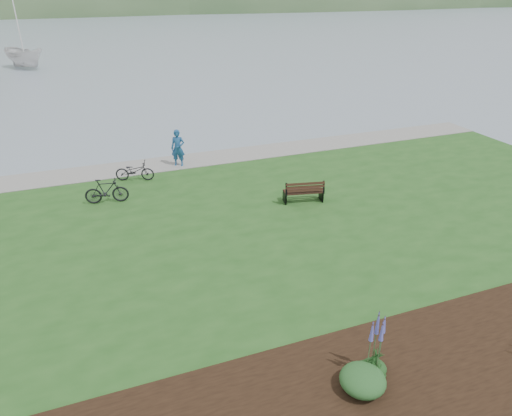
{
  "coord_description": "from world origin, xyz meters",
  "views": [
    {
      "loc": [
        -6.1,
        -15.82,
        8.9
      ],
      "look_at": [
        -0.64,
        -1.39,
        1.3
      ],
      "focal_mm": 32.0,
      "sensor_mm": 36.0,
      "label": 1
    }
  ],
  "objects": [
    {
      "name": "person",
      "position": [
        -1.97,
        6.39,
        1.52
      ],
      "size": [
        0.97,
        0.85,
        2.24
      ],
      "primitive_type": "imported",
      "rotation": [
        0.0,
        0.0,
        -0.42
      ],
      "color": "navy",
      "rests_on": "lawn"
    },
    {
      "name": "shrub_0",
      "position": [
        -1.09,
        -9.52,
        0.71
      ],
      "size": [
        1.08,
        1.08,
        0.54
      ],
      "primitive_type": "ellipsoid",
      "color": "#1E4C21",
      "rests_on": "garden_bed"
    },
    {
      "name": "far_hillside",
      "position": [
        20.0,
        170.0,
        0.0
      ],
      "size": [
        580.0,
        80.0,
        38.0
      ],
      "primitive_type": null,
      "color": "#365731",
      "rests_on": "ground"
    },
    {
      "name": "garden_bed",
      "position": [
        3.0,
        -9.8,
        0.42
      ],
      "size": [
        24.0,
        4.4,
        0.04
      ],
      "primitive_type": "cube",
      "color": "black",
      "rests_on": "lawn"
    },
    {
      "name": "bicycle_b",
      "position": [
        -5.79,
        3.09,
        0.95
      ],
      "size": [
        0.82,
        1.88,
        1.1
      ],
      "primitive_type": "imported",
      "rotation": [
        0.0,
        0.0,
        1.41
      ],
      "color": "black",
      "rests_on": "lawn"
    },
    {
      "name": "lawn",
      "position": [
        0.0,
        -2.0,
        0.2
      ],
      "size": [
        34.0,
        20.0,
        0.4
      ],
      "primitive_type": "cube",
      "color": "#214E1B",
      "rests_on": "ground"
    },
    {
      "name": "ground",
      "position": [
        0.0,
        0.0,
        0.0
      ],
      "size": [
        600.0,
        600.0,
        0.0
      ],
      "primitive_type": "plane",
      "color": "gray",
      "rests_on": "ground"
    },
    {
      "name": "bicycle_a",
      "position": [
        -4.35,
        5.22,
        0.88
      ],
      "size": [
        1.18,
        1.94,
        0.96
      ],
      "primitive_type": "imported",
      "rotation": [
        0.0,
        0.0,
        1.25
      ],
      "color": "black",
      "rests_on": "lawn"
    },
    {
      "name": "park_bench",
      "position": [
        2.13,
        0.14,
        0.92
      ],
      "size": [
        1.78,
        1.02,
        1.04
      ],
      "rotation": [
        0.0,
        0.0,
        -0.21
      ],
      "color": "black",
      "rests_on": "lawn"
    },
    {
      "name": "shoreline_path",
      "position": [
        0.0,
        6.9,
        0.42
      ],
      "size": [
        34.0,
        2.2,
        0.03
      ],
      "primitive_type": "cube",
      "color": "gray",
      "rests_on": "lawn"
    },
    {
      "name": "echium_4",
      "position": [
        -0.56,
        -9.2,
        1.28
      ],
      "size": [
        0.62,
        0.62,
        2.09
      ],
      "color": "#143915",
      "rests_on": "garden_bed"
    },
    {
      "name": "sailboat",
      "position": [
        -11.7,
        45.09,
        0.0
      ],
      "size": [
        15.27,
        15.33,
        28.78
      ],
      "primitive_type": "imported",
      "rotation": [
        0.0,
        0.0,
        0.6
      ],
      "color": "silver",
      "rests_on": "ground"
    }
  ]
}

